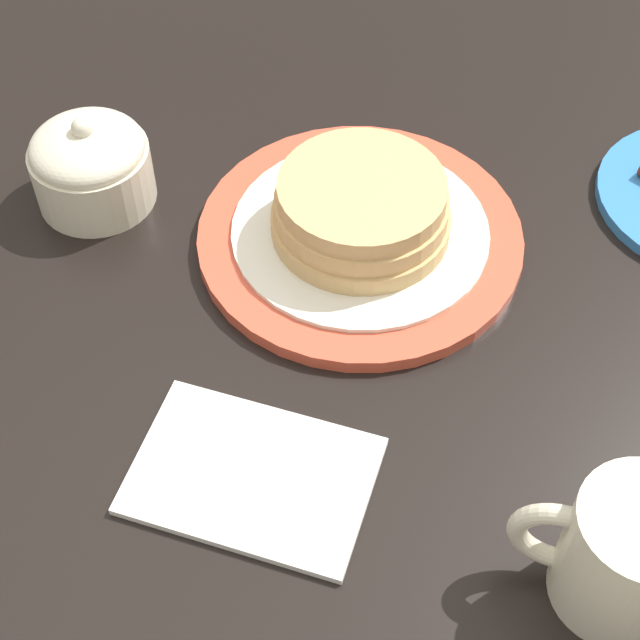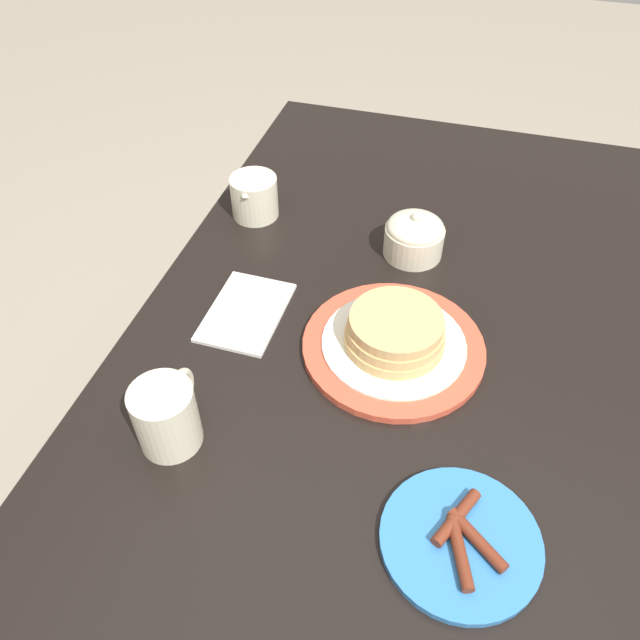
# 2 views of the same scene
# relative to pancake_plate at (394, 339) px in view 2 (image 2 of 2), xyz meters

# --- Properties ---
(ground_plane) EXTENTS (8.00, 8.00, 0.00)m
(ground_plane) POSITION_rel_pancake_plate_xyz_m (0.03, -0.02, -0.76)
(ground_plane) COLOR gray
(dining_table) EXTENTS (1.33, 0.82, 0.74)m
(dining_table) POSITION_rel_pancake_plate_xyz_m (0.03, -0.02, -0.15)
(dining_table) COLOR black
(dining_table) RESTS_ON ground_plane
(pancake_plate) EXTENTS (0.26, 0.26, 0.07)m
(pancake_plate) POSITION_rel_pancake_plate_xyz_m (0.00, 0.00, 0.00)
(pancake_plate) COLOR #DB5138
(pancake_plate) RESTS_ON dining_table
(side_plate_bacon) EXTENTS (0.18, 0.18, 0.02)m
(side_plate_bacon) POSITION_rel_pancake_plate_xyz_m (-0.26, -0.13, -0.02)
(side_plate_bacon) COLOR #337AC6
(side_plate_bacon) RESTS_ON dining_table
(coffee_mug) EXTENTS (0.11, 0.08, 0.09)m
(coffee_mug) POSITION_rel_pancake_plate_xyz_m (-0.22, 0.24, 0.02)
(coffee_mug) COLOR beige
(coffee_mug) RESTS_ON dining_table
(creamer_pitcher) EXTENTS (0.12, 0.08, 0.09)m
(creamer_pitcher) POSITION_rel_pancake_plate_xyz_m (0.26, 0.31, 0.02)
(creamer_pitcher) COLOR beige
(creamer_pitcher) RESTS_ON dining_table
(sugar_bowl) EXTENTS (0.10, 0.10, 0.08)m
(sugar_bowl) POSITION_rel_pancake_plate_xyz_m (0.23, 0.01, 0.01)
(sugar_bowl) COLOR beige
(sugar_bowl) RESTS_ON dining_table
(napkin) EXTENTS (0.16, 0.11, 0.01)m
(napkin) POSITION_rel_pancake_plate_xyz_m (0.01, 0.23, -0.02)
(napkin) COLOR silver
(napkin) RESTS_ON dining_table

